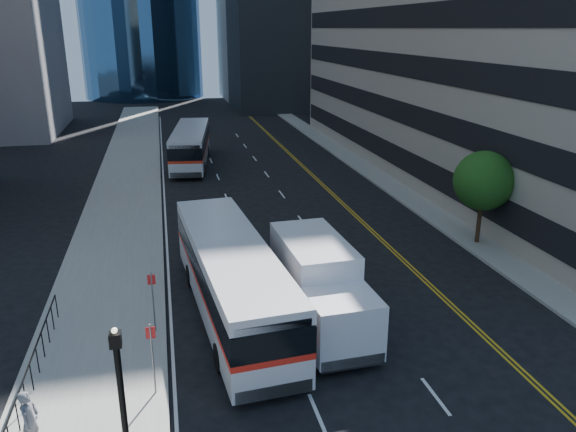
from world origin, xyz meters
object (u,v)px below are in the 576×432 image
object	(u,v)px
bus_front	(231,277)
bus_rear	(191,145)
lamp_post	(123,405)
box_truck	(320,285)
street_tree	(484,181)
pedestrian	(30,421)

from	to	relation	value
bus_front	bus_rear	size ratio (longest dim) A/B	1.02
lamp_post	box_truck	world-z (taller)	lamp_post
street_tree	bus_front	world-z (taller)	street_tree
bus_front	bus_rear	world-z (taller)	bus_front
street_tree	box_truck	bearing A→B (deg)	-148.32
street_tree	pedestrian	size ratio (longest dim) A/B	2.71
lamp_post	box_truck	xyz separation A→B (m)	(7.05, 7.24, -0.94)
lamp_post	bus_front	world-z (taller)	lamp_post
lamp_post	bus_front	distance (m)	9.66
box_truck	lamp_post	bearing A→B (deg)	-136.76
bus_rear	pedestrian	distance (m)	35.45
street_tree	lamp_post	bearing A→B (deg)	-142.13
lamp_post	box_truck	bearing A→B (deg)	45.77
street_tree	bus_rear	distance (m)	27.09
bus_rear	lamp_post	bearing A→B (deg)	-88.33
bus_front	bus_rear	distance (m)	28.09
street_tree	bus_rear	size ratio (longest dim) A/B	0.41
box_truck	bus_rear	bearing A→B (deg)	93.85
pedestrian	box_truck	bearing A→B (deg)	-46.39
bus_front	box_truck	distance (m)	3.68
street_tree	pedestrian	xyz separation A→B (m)	(-20.73, -11.91, -2.55)
bus_front	pedestrian	distance (m)	9.38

